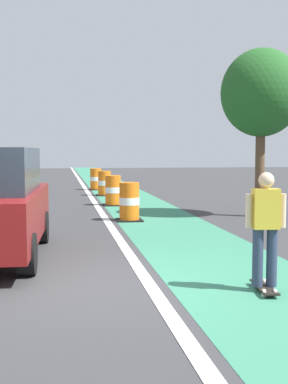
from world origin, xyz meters
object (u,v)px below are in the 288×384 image
object	(u,v)px
traffic_barrel_front	(129,202)
street_tree_sidewalk	(261,94)
skateboarder_on_lane	(265,228)
traffic_barrel_back	(104,184)
traffic_barrel_far	(96,179)
traffic_barrel_mid	(113,191)

from	to	relation	value
traffic_barrel_front	street_tree_sidewalk	bearing A→B (deg)	3.61
traffic_barrel_front	skateboarder_on_lane	bearing A→B (deg)	-83.06
traffic_barrel_back	traffic_barrel_far	distance (m)	3.34
skateboarder_on_lane	traffic_barrel_back	world-z (taller)	skateboarder_on_lane
skateboarder_on_lane	traffic_barrel_back	size ratio (longest dim) A/B	1.55
traffic_barrel_back	traffic_barrel_far	bearing A→B (deg)	92.55
traffic_barrel_back	traffic_barrel_far	world-z (taller)	same
traffic_barrel_mid	traffic_barrel_front	bearing A→B (deg)	-89.45
skateboarder_on_lane	traffic_barrel_mid	distance (m)	11.48
traffic_barrel_back	street_tree_sidewalk	bearing A→B (deg)	-62.88
skateboarder_on_lane	traffic_barrel_mid	bearing A→B (deg)	94.70
skateboarder_on_lane	street_tree_sidewalk	bearing A→B (deg)	67.95
traffic_barrel_back	traffic_barrel_mid	bearing A→B (deg)	-90.59
traffic_barrel_mid	traffic_barrel_back	distance (m)	4.01
traffic_barrel_front	traffic_barrel_back	bearing A→B (deg)	89.99
street_tree_sidewalk	traffic_barrel_far	bearing A→B (deg)	110.41
traffic_barrel_far	street_tree_sidewalk	bearing A→B (deg)	-69.59
traffic_barrel_back	street_tree_sidewalk	xyz separation A→B (m)	(3.99, -7.80, 3.14)
skateboarder_on_lane	traffic_barrel_front	distance (m)	7.45
traffic_barrel_far	traffic_barrel_back	bearing A→B (deg)	-87.45
traffic_barrel_far	street_tree_sidewalk	distance (m)	12.28
traffic_barrel_far	traffic_barrel_front	bearing A→B (deg)	-89.26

